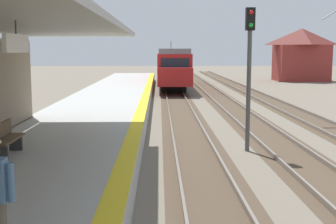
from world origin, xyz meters
name	(u,v)px	position (x,y,z in m)	size (l,w,h in m)	color
station_platform	(76,138)	(-2.50, 16.00, 0.45)	(5.00, 80.00, 0.91)	#A8A8A3
track_pair_nearest_platform	(187,129)	(1.90, 20.00, 0.05)	(2.34, 120.00, 0.16)	#4C3D2D
track_pair_middle	(260,129)	(5.30, 20.00, 0.05)	(2.34, 120.00, 0.16)	#4C3D2D
track_pair_far_side	(332,129)	(8.70, 20.00, 0.05)	(2.34, 120.00, 0.16)	#4C3D2D
approaching_train	(172,66)	(1.90, 44.89, 2.18)	(2.93, 19.60, 4.76)	maroon
rail_signal_post	(249,64)	(3.86, 15.65, 3.19)	(0.32, 0.34, 5.20)	#4C4C4C
platform_bench	(5,138)	(-3.50, 11.32, 1.37)	(0.45, 1.60, 0.88)	brown
distant_trackside_house	(301,54)	(18.09, 54.49, 3.34)	(6.60, 5.28, 6.40)	maroon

